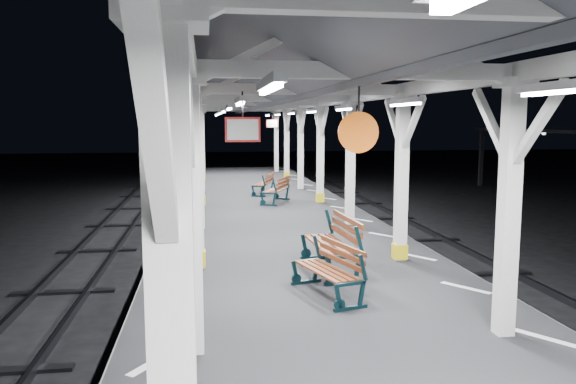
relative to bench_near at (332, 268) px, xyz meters
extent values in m
plane|color=black|center=(-0.13, 0.05, -1.45)|extent=(120.00, 120.00, 0.00)
cube|color=black|center=(-0.13, 0.05, -0.95)|extent=(6.00, 50.00, 1.00)
cube|color=silver|center=(-2.58, 0.05, -0.44)|extent=(1.00, 48.00, 0.01)
cube|color=silver|center=(2.32, 0.05, -0.44)|extent=(1.00, 48.00, 0.01)
cube|color=#2D2D33|center=(-4.58, 0.05, -1.37)|extent=(0.08, 60.00, 0.16)
cube|color=#2D2D33|center=(4.32, 0.05, -1.37)|extent=(0.08, 60.00, 0.16)
cube|color=silver|center=(-2.13, -5.95, 1.15)|extent=(0.22, 0.22, 3.20)
cube|color=silver|center=(-2.13, -5.95, 2.81)|extent=(0.40, 0.40, 0.12)
cube|color=silver|center=(-2.13, -5.40, 2.30)|extent=(0.10, 0.99, 0.99)
cube|color=silver|center=(-2.13, -6.50, 2.30)|extent=(0.10, 0.99, 0.99)
cube|color=silver|center=(-2.13, -1.95, 1.15)|extent=(0.22, 0.22, 3.20)
cube|color=silver|center=(-2.13, -1.95, 2.81)|extent=(0.40, 0.40, 0.12)
cube|color=silver|center=(-2.13, -1.40, 2.30)|extent=(0.10, 0.99, 0.99)
cube|color=silver|center=(-2.13, -2.50, 2.30)|extent=(0.10, 0.99, 0.99)
cube|color=silver|center=(-2.13, 2.05, 1.15)|extent=(0.22, 0.22, 3.20)
cube|color=silver|center=(-2.13, 2.05, 2.81)|extent=(0.40, 0.40, 0.12)
cube|color=gold|center=(-2.13, 2.05, -0.27)|extent=(0.26, 0.26, 0.30)
cube|color=silver|center=(-2.13, 2.60, 2.30)|extent=(0.10, 0.99, 0.99)
cube|color=silver|center=(-2.13, 1.50, 2.30)|extent=(0.10, 0.99, 0.99)
cube|color=silver|center=(-2.13, 6.05, 1.15)|extent=(0.22, 0.22, 3.20)
cube|color=silver|center=(-2.13, 6.05, 2.81)|extent=(0.40, 0.40, 0.12)
cube|color=silver|center=(-2.13, 6.60, 2.30)|extent=(0.10, 0.99, 0.99)
cube|color=silver|center=(-2.13, 5.50, 2.30)|extent=(0.10, 0.99, 0.99)
cube|color=silver|center=(-2.13, 10.05, 1.15)|extent=(0.22, 0.22, 3.20)
cube|color=silver|center=(-2.13, 10.05, 2.81)|extent=(0.40, 0.40, 0.12)
cube|color=gold|center=(-2.13, 10.05, -0.27)|extent=(0.26, 0.26, 0.30)
cube|color=silver|center=(-2.13, 10.60, 2.30)|extent=(0.10, 0.99, 0.99)
cube|color=silver|center=(-2.13, 9.50, 2.30)|extent=(0.10, 0.99, 0.99)
cube|color=silver|center=(-2.13, 14.05, 1.15)|extent=(0.22, 0.22, 3.20)
cube|color=silver|center=(-2.13, 14.05, 2.81)|extent=(0.40, 0.40, 0.12)
cube|color=silver|center=(-2.13, 14.60, 2.30)|extent=(0.10, 0.99, 0.99)
cube|color=silver|center=(-2.13, 13.50, 2.30)|extent=(0.10, 0.99, 0.99)
cube|color=silver|center=(-2.13, 18.05, 1.15)|extent=(0.22, 0.22, 3.20)
cube|color=silver|center=(-2.13, 18.05, 2.81)|extent=(0.40, 0.40, 0.12)
cube|color=gold|center=(-2.13, 18.05, -0.27)|extent=(0.26, 0.26, 0.30)
cube|color=silver|center=(-2.13, 18.60, 2.30)|extent=(0.10, 0.99, 0.99)
cube|color=silver|center=(-2.13, 17.50, 2.30)|extent=(0.10, 0.99, 0.99)
cube|color=silver|center=(-2.13, 22.05, 1.15)|extent=(0.22, 0.22, 3.20)
cube|color=silver|center=(-2.13, 22.05, 2.81)|extent=(0.40, 0.40, 0.12)
cube|color=silver|center=(-2.13, 22.60, 2.30)|extent=(0.10, 0.99, 0.99)
cube|color=silver|center=(-2.13, 21.50, 2.30)|extent=(0.10, 0.99, 0.99)
cube|color=silver|center=(1.87, -1.95, 1.15)|extent=(0.22, 0.22, 3.20)
cube|color=silver|center=(1.87, -1.95, 2.81)|extent=(0.40, 0.40, 0.12)
cube|color=silver|center=(1.87, -1.40, 2.30)|extent=(0.10, 0.99, 0.99)
cube|color=silver|center=(1.87, -2.50, 2.30)|extent=(0.10, 0.99, 0.99)
cube|color=silver|center=(1.87, 2.05, 1.15)|extent=(0.22, 0.22, 3.20)
cube|color=silver|center=(1.87, 2.05, 2.81)|extent=(0.40, 0.40, 0.12)
cube|color=gold|center=(1.87, 2.05, -0.27)|extent=(0.26, 0.26, 0.30)
cube|color=silver|center=(1.87, 2.60, 2.30)|extent=(0.10, 0.99, 0.99)
cube|color=silver|center=(1.87, 1.50, 2.30)|extent=(0.10, 0.99, 0.99)
cube|color=silver|center=(1.87, 6.05, 1.15)|extent=(0.22, 0.22, 3.20)
cube|color=silver|center=(1.87, 6.05, 2.81)|extent=(0.40, 0.40, 0.12)
cube|color=silver|center=(1.87, 6.60, 2.30)|extent=(0.10, 0.99, 0.99)
cube|color=silver|center=(1.87, 5.50, 2.30)|extent=(0.10, 0.99, 0.99)
cube|color=silver|center=(1.87, 10.05, 1.15)|extent=(0.22, 0.22, 3.20)
cube|color=silver|center=(1.87, 10.05, 2.81)|extent=(0.40, 0.40, 0.12)
cube|color=gold|center=(1.87, 10.05, -0.27)|extent=(0.26, 0.26, 0.30)
cube|color=silver|center=(1.87, 10.60, 2.30)|extent=(0.10, 0.99, 0.99)
cube|color=silver|center=(1.87, 9.50, 2.30)|extent=(0.10, 0.99, 0.99)
cube|color=silver|center=(1.87, 14.05, 1.15)|extent=(0.22, 0.22, 3.20)
cube|color=silver|center=(1.87, 14.05, 2.81)|extent=(0.40, 0.40, 0.12)
cube|color=silver|center=(1.87, 14.60, 2.30)|extent=(0.10, 0.99, 0.99)
cube|color=silver|center=(1.87, 13.50, 2.30)|extent=(0.10, 0.99, 0.99)
cube|color=silver|center=(1.87, 18.05, 1.15)|extent=(0.22, 0.22, 3.20)
cube|color=silver|center=(1.87, 18.05, 2.81)|extent=(0.40, 0.40, 0.12)
cube|color=gold|center=(1.87, 18.05, -0.27)|extent=(0.26, 0.26, 0.30)
cube|color=silver|center=(1.87, 18.60, 2.30)|extent=(0.10, 0.99, 0.99)
cube|color=silver|center=(1.87, 17.50, 2.30)|extent=(0.10, 0.99, 0.99)
cube|color=silver|center=(1.87, 22.05, 1.15)|extent=(0.22, 0.22, 3.20)
cube|color=silver|center=(1.87, 22.05, 2.81)|extent=(0.40, 0.40, 0.12)
cube|color=silver|center=(1.87, 22.60, 2.30)|extent=(0.10, 0.99, 0.99)
cube|color=silver|center=(1.87, 21.50, 2.30)|extent=(0.10, 0.99, 0.99)
cube|color=silver|center=(-2.13, 0.05, 2.93)|extent=(0.18, 48.00, 0.24)
cube|color=silver|center=(1.87, 0.05, 2.93)|extent=(0.18, 48.00, 0.24)
cube|color=silver|center=(-0.13, -1.95, 2.93)|extent=(4.20, 0.14, 0.20)
cube|color=silver|center=(-0.13, 2.05, 2.93)|extent=(4.20, 0.14, 0.20)
cube|color=silver|center=(-0.13, 6.05, 2.93)|extent=(4.20, 0.14, 0.20)
cube|color=silver|center=(-0.13, 10.05, 2.93)|extent=(4.20, 0.14, 0.20)
cube|color=silver|center=(-0.13, 14.05, 2.93)|extent=(4.20, 0.14, 0.20)
cube|color=silver|center=(-0.13, 18.05, 2.93)|extent=(4.20, 0.14, 0.20)
cube|color=silver|center=(-0.13, 22.05, 2.93)|extent=(4.20, 0.14, 0.20)
cube|color=silver|center=(-0.13, 0.05, 3.85)|extent=(0.16, 48.00, 0.20)
cube|color=#46474D|center=(-1.43, 0.05, 3.47)|extent=(2.80, 49.00, 1.45)
cube|color=#46474D|center=(1.17, 0.05, 3.47)|extent=(2.80, 49.00, 1.45)
cube|color=silver|center=(-1.43, -3.95, 2.65)|extent=(0.10, 1.35, 0.08)
cube|color=white|center=(-1.43, -3.95, 2.60)|extent=(0.05, 1.25, 0.05)
cube|color=silver|center=(-1.43, 0.05, 2.65)|extent=(0.10, 1.35, 0.08)
cube|color=white|center=(-1.43, 0.05, 2.60)|extent=(0.05, 1.25, 0.05)
cube|color=silver|center=(-1.43, 4.05, 2.65)|extent=(0.10, 1.35, 0.08)
cube|color=white|center=(-1.43, 4.05, 2.60)|extent=(0.05, 1.25, 0.05)
cube|color=silver|center=(-1.43, 8.05, 2.65)|extent=(0.10, 1.35, 0.08)
cube|color=white|center=(-1.43, 8.05, 2.60)|extent=(0.05, 1.25, 0.05)
cube|color=silver|center=(-1.43, 12.05, 2.65)|extent=(0.10, 1.35, 0.08)
cube|color=white|center=(-1.43, 12.05, 2.60)|extent=(0.05, 1.25, 0.05)
cube|color=silver|center=(-1.43, 16.05, 2.65)|extent=(0.10, 1.35, 0.08)
cube|color=white|center=(-1.43, 16.05, 2.60)|extent=(0.05, 1.25, 0.05)
cube|color=silver|center=(-1.43, 20.05, 2.65)|extent=(0.10, 1.35, 0.08)
cube|color=white|center=(-1.43, 20.05, 2.60)|extent=(0.05, 1.25, 0.05)
cube|color=silver|center=(1.17, -3.95, 2.65)|extent=(0.10, 1.35, 0.08)
cube|color=white|center=(1.17, -3.95, 2.60)|extent=(0.05, 1.25, 0.05)
cube|color=silver|center=(1.17, 0.05, 2.65)|extent=(0.10, 1.35, 0.08)
cube|color=white|center=(1.17, 0.05, 2.60)|extent=(0.05, 1.25, 0.05)
cube|color=silver|center=(1.17, 4.05, 2.65)|extent=(0.10, 1.35, 0.08)
cube|color=white|center=(1.17, 4.05, 2.60)|extent=(0.05, 1.25, 0.05)
cube|color=silver|center=(1.17, 8.05, 2.65)|extent=(0.10, 1.35, 0.08)
cube|color=white|center=(1.17, 8.05, 2.60)|extent=(0.05, 1.25, 0.05)
cube|color=silver|center=(1.17, 12.05, 2.65)|extent=(0.10, 1.35, 0.08)
cube|color=white|center=(1.17, 12.05, 2.60)|extent=(0.05, 1.25, 0.05)
cube|color=silver|center=(1.17, 16.05, 2.65)|extent=(0.10, 1.35, 0.08)
cube|color=white|center=(1.17, 16.05, 2.60)|extent=(0.05, 1.25, 0.05)
cube|color=silver|center=(1.17, 20.05, 2.65)|extent=(0.10, 1.35, 0.08)
cube|color=white|center=(1.17, 20.05, 2.60)|extent=(0.05, 1.25, 0.05)
cylinder|color=black|center=(-0.13, -1.95, 2.60)|extent=(0.02, 0.02, 0.30)
cylinder|color=#D5520B|center=(-0.13, -1.95, 2.20)|extent=(0.50, 0.04, 0.50)
cylinder|color=black|center=(-1.44, -0.57, 2.57)|extent=(0.02, 0.02, 0.36)
cube|color=red|center=(-1.44, -0.57, 2.22)|extent=(0.50, 0.03, 0.35)
cube|color=white|center=(-1.44, -0.57, 2.22)|extent=(0.44, 0.04, 0.29)
cylinder|color=black|center=(0.91, 15.91, 2.57)|extent=(0.02, 0.02, 0.36)
cube|color=red|center=(0.91, 15.91, 2.22)|extent=(0.50, 0.03, 0.35)
cube|color=white|center=(0.91, 15.91, 2.22)|extent=(0.44, 0.05, 0.29)
cube|color=black|center=(13.87, 22.05, 0.20)|extent=(0.20, 0.20, 3.30)
sphere|color=silver|center=(13.87, 16.05, 1.77)|extent=(0.20, 0.20, 0.20)
sphere|color=silver|center=(13.87, 22.05, 1.77)|extent=(0.20, 0.20, 0.20)
cube|color=black|center=(0.12, -0.74, -0.42)|extent=(0.55, 0.21, 0.06)
cube|color=black|center=(-0.08, -0.80, -0.23)|extent=(0.15, 0.08, 0.43)
cube|color=black|center=(0.30, -0.69, -0.23)|extent=(0.14, 0.08, 0.43)
cube|color=black|center=(0.32, -0.69, 0.18)|extent=(0.16, 0.09, 0.41)
cube|color=black|center=(-0.29, 0.69, -0.42)|extent=(0.55, 0.21, 0.06)
cube|color=black|center=(-0.49, 0.64, -0.23)|extent=(0.15, 0.08, 0.43)
cube|color=black|center=(-0.11, 0.75, -0.23)|extent=(0.14, 0.08, 0.43)
cube|color=black|center=(-0.09, 0.75, 0.18)|extent=(0.16, 0.09, 0.41)
cube|color=#5F2D16|center=(-0.27, -0.08, -0.03)|extent=(0.47, 1.39, 0.03)
cube|color=#5F2D16|center=(-0.15, -0.04, -0.03)|extent=(0.47, 1.39, 0.03)
cube|color=#5F2D16|center=(-0.03, -0.01, -0.03)|extent=(0.47, 1.39, 0.03)
cube|color=#5F2D16|center=(0.08, 0.02, -0.03)|extent=(0.47, 1.39, 0.03)
cube|color=#5F2D16|center=(0.15, 0.04, 0.10)|extent=(0.43, 1.38, 0.09)
cube|color=#5F2D16|center=(0.17, 0.05, 0.22)|extent=(0.43, 1.38, 0.09)
cube|color=#5F2D16|center=(0.18, 0.05, 0.35)|extent=(0.43, 1.38, 0.09)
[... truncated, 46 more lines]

